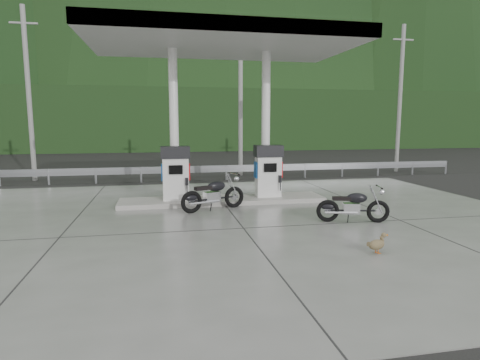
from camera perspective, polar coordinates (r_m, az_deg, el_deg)
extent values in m
plane|color=black|center=(11.46, -0.51, -5.70)|extent=(160.00, 160.00, 0.00)
cube|color=slate|center=(11.46, -0.51, -5.65)|extent=(18.00, 14.00, 0.02)
cube|color=gray|center=(13.85, -2.42, -2.87)|extent=(7.00, 1.40, 0.15)
cylinder|color=white|center=(13.84, -9.36, 7.75)|extent=(0.30, 0.30, 5.00)
cylinder|color=white|center=(14.31, 3.68, 7.85)|extent=(0.30, 0.30, 5.00)
cube|color=silver|center=(13.84, -2.56, 19.09)|extent=(8.50, 5.00, 0.40)
cube|color=black|center=(22.69, -5.87, 1.19)|extent=(60.00, 7.00, 0.01)
cylinder|color=gray|center=(21.32, -27.83, 10.62)|extent=(0.22, 0.22, 8.00)
cylinder|color=gray|center=(20.87, 0.08, 11.62)|extent=(0.22, 0.22, 8.00)
cylinder|color=gray|center=(24.28, 21.79, 10.56)|extent=(0.22, 0.22, 8.00)
cube|color=black|center=(40.99, -8.35, 8.45)|extent=(80.00, 6.00, 6.00)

